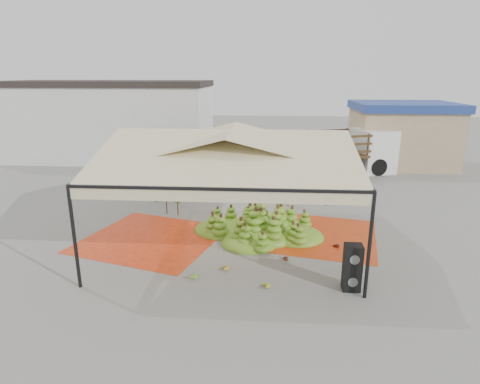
# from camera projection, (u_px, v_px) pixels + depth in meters

# --- Properties ---
(ground) EXTENTS (90.00, 90.00, 0.00)m
(ground) POSITION_uv_depth(u_px,v_px,m) (232.00, 236.00, 15.04)
(ground) COLOR slate
(ground) RESTS_ON ground
(canopy_tent) EXTENTS (8.10, 8.10, 4.00)m
(canopy_tent) POSITION_uv_depth(u_px,v_px,m) (231.00, 150.00, 14.10)
(canopy_tent) COLOR black
(canopy_tent) RESTS_ON ground
(building_white) EXTENTS (14.30, 6.30, 5.40)m
(building_white) POSITION_uv_depth(u_px,v_px,m) (109.00, 120.00, 28.33)
(building_white) COLOR silver
(building_white) RESTS_ON ground
(building_tan) EXTENTS (6.30, 5.30, 4.10)m
(building_tan) POSITION_uv_depth(u_px,v_px,m) (402.00, 134.00, 26.21)
(building_tan) COLOR tan
(building_tan) RESTS_ON ground
(tarp_left) EXTENTS (5.69, 5.54, 0.01)m
(tarp_left) POSITION_uv_depth(u_px,v_px,m) (151.00, 239.00, 14.82)
(tarp_left) COLOR red
(tarp_left) RESTS_ON ground
(tarp_right) EXTENTS (4.80, 4.95, 0.01)m
(tarp_right) POSITION_uv_depth(u_px,v_px,m) (320.00, 235.00, 15.14)
(tarp_right) COLOR red
(tarp_right) RESTS_ON ground
(banana_heap) EXTENTS (6.25, 5.68, 1.10)m
(banana_heap) POSITION_uv_depth(u_px,v_px,m) (261.00, 221.00, 15.06)
(banana_heap) COLOR #3B7C19
(banana_heap) RESTS_ON ground
(hand_yellow_a) EXTENTS (0.50, 0.43, 0.20)m
(hand_yellow_a) POSITION_uv_depth(u_px,v_px,m) (223.00, 267.00, 12.42)
(hand_yellow_a) COLOR gold
(hand_yellow_a) RESTS_ON ground
(hand_yellow_b) EXTENTS (0.52, 0.47, 0.20)m
(hand_yellow_b) POSITION_uv_depth(u_px,v_px,m) (264.00, 285.00, 11.39)
(hand_yellow_b) COLOR gold
(hand_yellow_b) RESTS_ON ground
(hand_red_a) EXTENTS (0.46, 0.39, 0.20)m
(hand_red_a) POSITION_uv_depth(u_px,v_px,m) (283.00, 258.00, 13.06)
(hand_red_a) COLOR #571F14
(hand_red_a) RESTS_ON ground
(hand_red_b) EXTENTS (0.51, 0.48, 0.18)m
(hand_red_b) POSITION_uv_depth(u_px,v_px,m) (335.00, 246.00, 14.01)
(hand_red_b) COLOR #511B12
(hand_red_b) RESTS_ON ground
(hand_green) EXTENTS (0.55, 0.51, 0.20)m
(hand_green) POSITION_uv_depth(u_px,v_px,m) (192.00, 275.00, 11.97)
(hand_green) COLOR #40801A
(hand_green) RESTS_ON ground
(hanging_bunches) EXTENTS (3.24, 0.24, 0.20)m
(hanging_bunches) POSITION_uv_depth(u_px,v_px,m) (247.00, 159.00, 15.78)
(hanging_bunches) COLOR #437C19
(hanging_bunches) RESTS_ON ground
(speaker_stack) EXTENTS (0.50, 0.44, 1.36)m
(speaker_stack) POSITION_uv_depth(u_px,v_px,m) (352.00, 267.00, 11.16)
(speaker_stack) COLOR black
(speaker_stack) RESTS_ON ground
(banana_leaves) EXTENTS (0.96, 1.36, 3.70)m
(banana_leaves) POSITION_uv_depth(u_px,v_px,m) (173.00, 214.00, 17.48)
(banana_leaves) COLOR #3A7B21
(banana_leaves) RESTS_ON ground
(vendor) EXTENTS (0.59, 0.41, 1.53)m
(vendor) POSITION_uv_depth(u_px,v_px,m) (286.00, 190.00, 18.33)
(vendor) COLOR gray
(vendor) RESTS_ON ground
(truck_left) EXTENTS (6.83, 3.64, 2.23)m
(truck_left) POSITION_uv_depth(u_px,v_px,m) (232.00, 160.00, 21.78)
(truck_left) COLOR #4E291A
(truck_left) RESTS_ON ground
(truck_right) EXTENTS (8.00, 4.80, 2.60)m
(truck_right) POSITION_uv_depth(u_px,v_px,m) (336.00, 147.00, 24.12)
(truck_right) COLOR #4A3518
(truck_right) RESTS_ON ground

